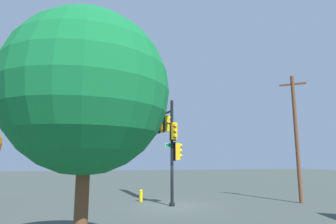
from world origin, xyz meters
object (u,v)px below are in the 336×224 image
utility_pole (296,135)px  fire_hydrant (141,196)px  signal_pole_assembly (161,133)px  tree_mid (87,92)px

utility_pole → fire_hydrant: 11.74m
signal_pole_assembly → utility_pole: size_ratio=0.79×
signal_pole_assembly → fire_hydrant: (0.21, 1.41, -4.45)m
utility_pole → fire_hydrant: (3.31, 10.46, -4.19)m
signal_pole_assembly → utility_pole: bearing=-108.9°
fire_hydrant → tree_mid: (-12.00, 3.47, 4.46)m
utility_pole → tree_mid: utility_pole is taller
signal_pole_assembly → utility_pole: (-3.10, -9.04, -0.25)m
fire_hydrant → tree_mid: bearing=163.9°
signal_pole_assembly → utility_pole: 9.56m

